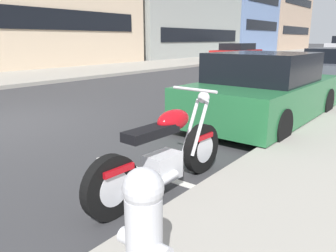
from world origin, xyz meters
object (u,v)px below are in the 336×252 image
at_px(parked_motorcycle, 165,155).
at_px(car_opposite_curb, 237,54).
at_px(fire_hydrant, 144,232).
at_px(parked_car_behind_motorcycle, 264,91).

bearing_deg(parked_motorcycle, car_opposite_curb, 26.64).
height_order(car_opposite_curb, fire_hydrant, car_opposite_curb).
bearing_deg(parked_car_behind_motorcycle, fire_hydrant, -163.93).
relative_size(parked_motorcycle, fire_hydrant, 2.52).
relative_size(parked_car_behind_motorcycle, fire_hydrant, 4.91).
distance_m(parked_motorcycle, fire_hydrant, 1.77).
bearing_deg(parked_motorcycle, parked_car_behind_motorcycle, 8.45).
distance_m(parked_motorcycle, parked_car_behind_motorcycle, 3.78).
xyz_separation_m(parked_car_behind_motorcycle, fire_hydrant, (-5.21, -1.39, -0.06)).
relative_size(parked_motorcycle, car_opposite_curb, 0.46).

